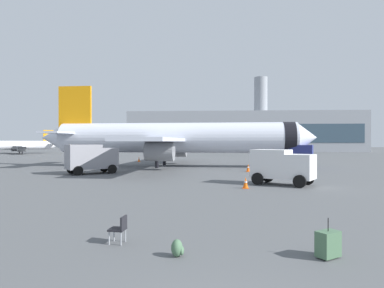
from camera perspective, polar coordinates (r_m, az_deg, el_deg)
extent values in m
cylinder|color=silver|center=(43.61, -2.66, 1.06)|extent=(30.12, 4.96, 3.80)
cone|color=silver|center=(44.11, 18.62, 1.03)|extent=(2.54, 3.70, 3.61)
cone|color=silver|center=(49.01, -22.21, 0.96)|extent=(3.33, 3.54, 3.42)
cylinder|color=black|center=(43.69, 15.80, 1.04)|extent=(1.55, 3.93, 3.88)
cube|color=silver|center=(51.67, -2.38, 0.62)|extent=(5.42, 16.17, 0.36)
cube|color=silver|center=(35.93, -6.21, 0.72)|extent=(5.42, 16.17, 0.36)
cylinder|color=gray|center=(49.21, -2.81, -0.88)|extent=(3.28, 2.32, 2.20)
cylinder|color=gray|center=(38.39, -5.41, -1.24)|extent=(3.28, 2.32, 2.20)
cube|color=orange|center=(47.79, -18.93, 5.30)|extent=(4.41, 0.53, 6.40)
cube|color=silver|center=(50.74, -17.90, 1.63)|extent=(2.83, 6.10, 0.24)
cube|color=silver|center=(44.98, -21.24, 1.78)|extent=(2.83, 6.10, 0.24)
cylinder|color=black|center=(43.46, 13.19, -2.64)|extent=(0.36, 0.36, 1.80)
cylinder|color=black|center=(46.38, -4.64, -2.44)|extent=(0.44, 0.44, 1.80)
cylinder|color=black|center=(41.68, -5.89, -2.76)|extent=(0.44, 0.44, 1.80)
cylinder|color=white|center=(100.58, -27.33, -0.18)|extent=(14.76, 14.42, 2.32)
cone|color=white|center=(103.30, -21.84, -0.15)|extent=(2.86, 2.86, 2.09)
cube|color=white|center=(95.97, -26.33, -0.31)|extent=(8.91, 9.05, 0.22)
cube|color=white|center=(105.48, -27.60, -0.26)|extent=(8.91, 9.05, 0.22)
cylinder|color=gray|center=(97.47, -26.55, -0.77)|extent=(2.34, 2.32, 1.34)
cylinder|color=gray|center=(104.01, -27.41, -0.70)|extent=(2.34, 2.32, 1.34)
cube|color=orange|center=(102.72, -22.85, 1.07)|extent=(2.08, 2.03, 3.91)
cube|color=white|center=(100.94, -22.35, 0.04)|extent=(3.69, 3.73, 0.15)
cube|color=white|center=(104.67, -23.00, 0.05)|extent=(3.69, 3.73, 0.15)
cylinder|color=black|center=(99.47, -26.46, -1.17)|extent=(0.27, 0.27, 1.10)
cylinder|color=black|center=(102.32, -26.85, -1.13)|extent=(0.27, 0.27, 1.10)
cube|color=gray|center=(36.04, -14.00, -2.29)|extent=(2.68, 2.77, 2.04)
cube|color=#1E232D|center=(36.27, -12.95, -1.51)|extent=(1.30, 1.60, 0.84)
cube|color=gray|center=(35.26, -17.66, -2.06)|extent=(3.81, 3.66, 2.40)
cylinder|color=black|center=(37.22, -14.45, -3.84)|extent=(0.84, 0.73, 0.90)
cylinder|color=black|center=(35.07, -13.16, -4.10)|extent=(0.84, 0.73, 0.90)
cylinder|color=black|center=(36.21, -19.46, -3.97)|extent=(0.84, 0.73, 0.90)
cylinder|color=black|center=(34.00, -18.45, -4.25)|extent=(0.84, 0.73, 0.90)
cube|color=navy|center=(43.35, 18.40, -1.68)|extent=(2.36, 2.81, 2.29)
cube|color=#1E232D|center=(43.28, 19.35, -0.97)|extent=(0.77, 2.07, 0.95)
cube|color=navy|center=(43.67, 14.47, -1.39)|extent=(4.86, 3.66, 2.70)
cylinder|color=black|center=(44.65, 18.45, -3.15)|extent=(0.92, 0.50, 0.90)
cylinder|color=black|center=(42.17, 18.19, -3.35)|extent=(0.92, 0.50, 0.90)
cylinder|color=black|center=(45.16, 13.12, -3.10)|extent=(0.92, 0.50, 0.90)
cylinder|color=black|center=(42.71, 12.55, -3.30)|extent=(0.92, 0.50, 0.90)
cube|color=white|center=(25.71, 17.69, -3.65)|extent=(2.51, 2.61, 1.78)
cube|color=#1E232D|center=(25.50, 19.31, -2.74)|extent=(0.95, 1.61, 0.74)
cube|color=white|center=(26.38, 13.08, -3.20)|extent=(3.28, 3.04, 2.10)
cylinder|color=black|center=(26.75, 18.75, -5.51)|extent=(0.89, 0.63, 0.90)
cylinder|color=black|center=(24.73, 17.51, -5.99)|extent=(0.89, 0.63, 0.90)
cylinder|color=black|center=(27.68, 12.54, -5.30)|extent=(0.89, 0.63, 0.90)
cylinder|color=black|center=(25.74, 10.87, -5.73)|extent=(0.89, 0.63, 0.90)
cube|color=#F2590C|center=(36.89, 9.36, -4.54)|extent=(0.44, 0.44, 0.04)
cone|color=#F2590C|center=(36.86, 9.36, -3.90)|extent=(0.36, 0.36, 0.79)
cylinder|color=white|center=(36.86, 9.36, -3.84)|extent=(0.23, 0.23, 0.10)
cube|color=#F2590C|center=(55.24, -8.85, -2.90)|extent=(0.44, 0.44, 0.04)
cone|color=#F2590C|center=(55.22, -8.85, -2.49)|extent=(0.36, 0.36, 0.75)
cylinder|color=white|center=(55.22, -8.85, -2.45)|extent=(0.23, 0.23, 0.10)
cube|color=#F2590C|center=(31.16, 17.35, -5.47)|extent=(0.44, 0.44, 0.04)
cone|color=#F2590C|center=(31.12, 17.35, -4.75)|extent=(0.36, 0.36, 0.75)
cylinder|color=white|center=(31.12, 17.35, -4.68)|extent=(0.23, 0.23, 0.10)
cube|color=#F2590C|center=(23.74, 8.92, -7.29)|extent=(0.44, 0.44, 0.04)
cone|color=#F2590C|center=(23.69, 8.93, -6.36)|extent=(0.36, 0.36, 0.74)
cylinder|color=white|center=(23.69, 8.93, -6.27)|extent=(0.23, 0.23, 0.10)
cube|color=#476B4C|center=(10.43, 21.76, -15.21)|extent=(0.75, 0.70, 0.70)
cylinder|color=black|center=(10.30, 21.76, -12.37)|extent=(0.02, 0.02, 0.36)
cylinder|color=black|center=(10.71, 22.50, -16.76)|extent=(0.07, 0.08, 0.08)
cylinder|color=black|center=(10.36, 20.97, -17.34)|extent=(0.07, 0.08, 0.08)
ellipsoid|color=#476B4C|center=(9.90, -2.54, -16.95)|extent=(0.32, 0.40, 0.48)
ellipsoid|color=#476B4C|center=(9.91, -1.70, -17.37)|extent=(0.12, 0.28, 0.24)
cube|color=black|center=(11.28, -12.35, -13.73)|extent=(0.52, 0.52, 0.06)
cube|color=black|center=(11.16, -11.32, -12.73)|extent=(0.10, 0.48, 0.40)
cylinder|color=#999EA5|center=(11.24, -13.67, -14.95)|extent=(0.04, 0.04, 0.44)
cylinder|color=#999EA5|center=(11.58, -12.89, -14.48)|extent=(0.04, 0.04, 0.44)
cylinder|color=#999EA5|center=(11.10, -11.78, -15.14)|extent=(0.04, 0.04, 0.44)
cylinder|color=#999EA5|center=(11.44, -11.05, -14.66)|extent=(0.04, 0.04, 0.44)
cube|color=gray|center=(116.45, 8.55, 1.97)|extent=(74.86, 19.56, 12.81)
cube|color=#334756|center=(106.64, 8.96, 1.77)|extent=(71.12, 0.10, 5.77)
cylinder|color=gray|center=(118.05, 11.40, 7.99)|extent=(4.40, 4.40, 12.00)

